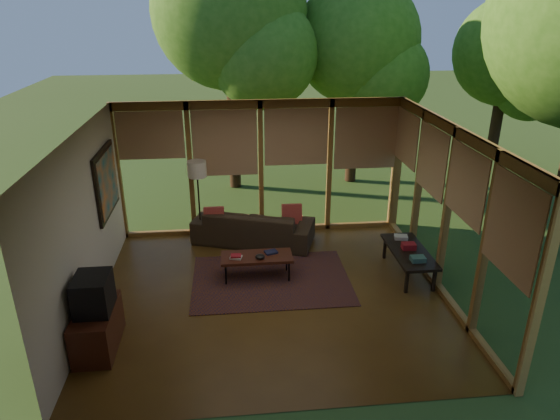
{
  "coord_description": "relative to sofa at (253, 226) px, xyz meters",
  "views": [
    {
      "loc": [
        -0.58,
        -6.89,
        4.36
      ],
      "look_at": [
        0.19,
        0.7,
        1.2
      ],
      "focal_mm": 32.0,
      "sensor_mm": 36.0,
      "label": 1
    }
  ],
  "objects": [
    {
      "name": "ceiling",
      "position": [
        0.2,
        -2.0,
        2.36
      ],
      "size": [
        5.5,
        5.5,
        0.0
      ],
      "primitive_type": "plane",
      "rotation": [
        3.14,
        0.0,
        0.0
      ],
      "color": "silver",
      "rests_on": "ground"
    },
    {
      "name": "pillow_right",
      "position": [
        0.75,
        -0.05,
        0.24
      ],
      "size": [
        0.39,
        0.21,
        0.4
      ],
      "primitive_type": "cube",
      "rotation": [
        -0.21,
        0.0,
        0.0
      ],
      "color": "maroon",
      "rests_on": "sofa"
    },
    {
      "name": "ct_bowl",
      "position": [
        0.03,
        -1.52,
        0.12
      ],
      "size": [
        0.16,
        0.16,
        0.07
      ],
      "primitive_type": "ellipsoid",
      "color": "black",
      "rests_on": "coffee_table"
    },
    {
      "name": "ct_book_upper",
      "position": [
        -0.37,
        -1.47,
        0.13
      ],
      "size": [
        0.18,
        0.14,
        0.03
      ],
      "primitive_type": "cube",
      "rotation": [
        0.0,
        0.0,
        -0.08
      ],
      "color": "maroon",
      "rests_on": "coffee_table"
    },
    {
      "name": "window_wall_right",
      "position": [
        2.95,
        -2.0,
        1.01
      ],
      "size": [
        0.12,
        5.0,
        2.7
      ],
      "primitive_type": "cube",
      "color": "olive",
      "rests_on": "ground"
    },
    {
      "name": "exterior_lawn",
      "position": [
        8.2,
        6.0,
        -0.35
      ],
      "size": [
        40.0,
        40.0,
        0.0
      ],
      "primitive_type": "plane",
      "color": "#304C1C",
      "rests_on": "ground"
    },
    {
      "name": "television",
      "position": [
        -2.25,
        -3.07,
        0.51
      ],
      "size": [
        0.45,
        0.55,
        0.5
      ],
      "primitive_type": "cube",
      "color": "black",
      "rests_on": "media_cabinet"
    },
    {
      "name": "media_cabinet",
      "position": [
        -2.27,
        -3.07,
        -0.04
      ],
      "size": [
        0.5,
        1.0,
        0.6
      ],
      "primitive_type": "cube",
      "color": "#4A2014",
      "rests_on": "floor"
    },
    {
      "name": "wall_left",
      "position": [
        -2.55,
        -2.0,
        1.01
      ],
      "size": [
        0.04,
        5.0,
        2.7
      ],
      "primitive_type": "cube",
      "color": "beige",
      "rests_on": "ground"
    },
    {
      "name": "window_wall_back",
      "position": [
        0.2,
        0.5,
        1.01
      ],
      "size": [
        5.5,
        0.12,
        2.7
      ],
      "primitive_type": "cube",
      "color": "olive",
      "rests_on": "ground"
    },
    {
      "name": "console_book_a",
      "position": [
        2.6,
        -1.94,
        0.16
      ],
      "size": [
        0.23,
        0.17,
        0.08
      ],
      "primitive_type": "cube",
      "rotation": [
        0.0,
        0.0,
        -0.01
      ],
      "color": "#386358",
      "rests_on": "side_console"
    },
    {
      "name": "ct_book_side",
      "position": [
        0.23,
        -1.34,
        0.1
      ],
      "size": [
        0.24,
        0.21,
        0.03
      ],
      "primitive_type": "cube",
      "rotation": [
        0.0,
        0.0,
        0.31
      ],
      "color": "#161832",
      "rests_on": "coffee_table"
    },
    {
      "name": "wall_front",
      "position": [
        0.2,
        -4.5,
        1.01
      ],
      "size": [
        5.5,
        0.04,
        2.7
      ],
      "primitive_type": "cube",
      "color": "beige",
      "rests_on": "ground"
    },
    {
      "name": "wall_painting",
      "position": [
        -2.52,
        -0.6,
        1.21
      ],
      "size": [
        0.06,
        1.35,
        1.15
      ],
      "color": "black",
      "rests_on": "wall_left"
    },
    {
      "name": "console_book_b",
      "position": [
        2.6,
        -1.49,
        0.17
      ],
      "size": [
        0.24,
        0.18,
        0.1
      ],
      "primitive_type": "cube",
      "rotation": [
        0.0,
        0.0,
        -0.05
      ],
      "color": "maroon",
      "rests_on": "side_console"
    },
    {
      "name": "tree_nw",
      "position": [
        -0.29,
        3.36,
        3.87
      ],
      "size": [
        3.57,
        3.57,
        6.0
      ],
      "color": "#322012",
      "rests_on": "ground"
    },
    {
      "name": "ct_book_lower",
      "position": [
        -0.37,
        -1.47,
        0.1
      ],
      "size": [
        0.22,
        0.19,
        0.03
      ],
      "primitive_type": "cube",
      "rotation": [
        0.0,
        0.0,
        -0.27
      ],
      "color": "beige",
      "rests_on": "coffee_table"
    },
    {
      "name": "pillow_left",
      "position": [
        -0.75,
        -0.05,
        0.24
      ],
      "size": [
        0.39,
        0.21,
        0.41
      ],
      "primitive_type": "cube",
      "rotation": [
        -0.21,
        0.0,
        0.0
      ],
      "color": "maroon",
      "rests_on": "sofa"
    },
    {
      "name": "sofa",
      "position": [
        0.0,
        0.0,
        0.0
      ],
      "size": [
        2.48,
        1.6,
        0.67
      ],
      "primitive_type": "imported",
      "rotation": [
        0.0,
        0.0,
        2.81
      ],
      "color": "#36291B",
      "rests_on": "floor"
    },
    {
      "name": "rug",
      "position": [
        0.22,
        -1.52,
        -0.33
      ],
      "size": [
        2.65,
        1.88,
        0.01
      ],
      "primitive_type": "cube",
      "color": "brown",
      "rests_on": "floor"
    },
    {
      "name": "side_console",
      "position": [
        2.6,
        -1.54,
        0.07
      ],
      "size": [
        0.6,
        1.4,
        0.46
      ],
      "color": "black",
      "rests_on": "floor"
    },
    {
      "name": "coffee_table",
      "position": [
        -0.02,
        -1.42,
        0.05
      ],
      "size": [
        1.2,
        0.5,
        0.43
      ],
      "color": "#4A2014",
      "rests_on": "floor"
    },
    {
      "name": "floor",
      "position": [
        0.2,
        -2.0,
        -0.34
      ],
      "size": [
        5.5,
        5.5,
        0.0
      ],
      "primitive_type": "plane",
      "color": "brown",
      "rests_on": "ground"
    },
    {
      "name": "console_book_c",
      "position": [
        2.6,
        -1.09,
        0.15
      ],
      "size": [
        0.26,
        0.21,
        0.06
      ],
      "primitive_type": "cube",
      "rotation": [
        0.0,
        0.0,
        -0.21
      ],
      "color": "beige",
      "rests_on": "side_console"
    },
    {
      "name": "tree_ne",
      "position": [
        2.76,
        3.52,
        3.17
      ],
      "size": [
        3.02,
        3.02,
        5.03
      ],
      "color": "#322012",
      "rests_on": "ground"
    },
    {
      "name": "tree_far",
      "position": [
        6.46,
        3.21,
        2.92
      ],
      "size": [
        2.63,
        2.63,
        4.59
      ],
      "color": "#322012",
      "rests_on": "ground"
    },
    {
      "name": "floor_lamp",
      "position": [
        -1.03,
        0.12,
        1.07
      ],
      "size": [
        0.36,
        0.36,
        1.65
      ],
      "color": "black",
      "rests_on": "floor"
    }
  ]
}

